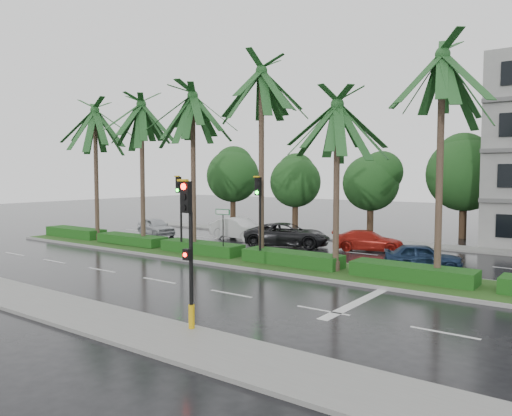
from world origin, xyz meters
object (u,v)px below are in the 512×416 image
Objects in this scene: street_sign at (223,221)px; signal_near at (189,248)px; car_darkgrey at (287,235)px; car_white at (239,229)px; car_blue at (423,257)px; signal_median_left at (180,203)px; car_silver at (156,227)px; car_red at (368,241)px.

signal_near is at bearing -54.66° from street_sign.
car_white is at bearing 56.73° from car_darkgrey.
car_darkgrey is 1.47× the size of car_blue.
street_sign is (3.00, 0.18, -0.87)m from signal_median_left.
street_sign is at bearing -140.90° from car_white.
car_darkgrey is (4.50, -0.82, -0.01)m from car_white.
car_darkgrey is at bearing -68.11° from car_silver.
signal_median_left is 0.81× the size of car_darkgrey.
signal_median_left is 11.41m from car_red.
car_silver is (-10.94, 5.27, -1.46)m from street_sign.
signal_median_left reaches higher than car_blue.
car_silver reaches higher than car_blue.
street_sign is (-7.00, 9.87, -0.38)m from signal_near.
signal_median_left is 7.83m from car_white.
car_red is at bearing 96.88° from signal_near.
car_darkgrey is at bearing -93.30° from car_white.
signal_median_left reaches higher than car_white.
street_sign is 0.62× the size of car_red.
car_darkgrey is 5.07m from car_red.
signal_near is 13.93m from signal_median_left.
street_sign reaches higher than car_red.
car_silver is 1.06× the size of car_blue.
car_white is (-1.50, 7.35, -2.24)m from signal_median_left.
car_blue is (4.50, -3.90, 0.01)m from car_red.
signal_near is 1.00× the size of signal_median_left.
car_red is (-2.12, 17.58, -1.89)m from signal_near.
signal_near is at bearing 149.21° from car_blue.
signal_near is at bearing 167.07° from car_red.
car_white is 1.09× the size of car_red.
signal_near is at bearing -44.09° from signal_median_left.
car_white is (-11.50, 17.04, -1.75)m from signal_near.
car_white is 4.57m from car_darkgrey.
signal_median_left is at bearing -161.49° from car_white.
signal_median_left is 1.03× the size of car_red.
signal_near is 0.81× the size of car_darkgrey.
signal_near is 20.63m from car_white.
street_sign is 9.25m from car_red.
signal_median_left reaches higher than signal_near.
street_sign is 10.24m from car_blue.
car_red is (4.88, 7.71, -1.51)m from street_sign.
car_white is at bearing 101.54° from signal_median_left.
signal_median_left is 13.22m from car_blue.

